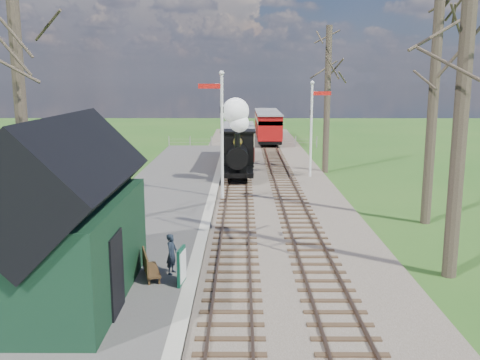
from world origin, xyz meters
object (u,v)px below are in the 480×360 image
object	(u,v)px
red_carriage_a	(269,128)
person	(172,254)
semaphore_near	(221,126)
coach	(239,142)
red_carriage_b	(266,123)
locomotive	(238,144)
bench	(148,266)
semaphore_far	(313,122)
sign_board	(182,266)
station_shed	(65,220)

from	to	relation	value
red_carriage_a	person	distance (m)	32.23
person	semaphore_near	bearing A→B (deg)	12.19
coach	red_carriage_b	world-z (taller)	same
coach	locomotive	bearing A→B (deg)	-90.11
red_carriage_a	red_carriage_b	distance (m)	5.50
red_carriage_a	person	world-z (taller)	red_carriage_a
bench	semaphore_far	bearing A→B (deg)	67.76
coach	red_carriage_b	xyz separation A→B (m)	(2.60, 15.96, 0.00)
semaphore_far	locomotive	size ratio (longest dim) A/B	1.23
red_carriage_a	semaphore_near	bearing A→B (deg)	-98.87
semaphore_far	coach	size ratio (longest dim) A/B	0.77
coach	red_carriage_b	size ratio (longest dim) A/B	1.38
semaphore_near	locomotive	xyz separation A→B (m)	(0.76, 5.08, -1.49)
coach	person	xyz separation A→B (m)	(-1.81, -21.46, -0.76)
semaphore_near	locomotive	world-z (taller)	semaphore_near
coach	person	world-z (taller)	coach
coach	semaphore_far	bearing A→B (deg)	-49.61
coach	sign_board	world-z (taller)	coach
semaphore_far	locomotive	xyz separation A→B (m)	(-4.39, -0.92, -1.22)
sign_board	bench	bearing A→B (deg)	155.65
semaphore_near	red_carriage_b	xyz separation A→B (m)	(3.37, 27.10, -2.06)
red_carriage_b	semaphore_near	bearing A→B (deg)	-97.09
bench	person	size ratio (longest dim) A/B	1.14
station_shed	red_carriage_b	xyz separation A→B (m)	(6.90, 39.10, -0.70)
station_shed	red_carriage_b	distance (m)	39.71
red_carriage_b	person	size ratio (longest dim) A/B	4.46
semaphore_near	sign_board	world-z (taller)	semaphore_near
station_shed	semaphore_far	distance (m)	20.01
sign_board	person	xyz separation A→B (m)	(-0.38, 0.81, 0.08)
red_carriage_b	sign_board	bearing A→B (deg)	-96.01
red_carriage_a	sign_board	size ratio (longest dim) A/B	5.14
semaphore_near	person	bearing A→B (deg)	-95.75
person	semaphore_far	bearing A→B (deg)	-2.81
coach	sign_board	size ratio (longest dim) A/B	7.11
semaphore_far	person	distance (m)	17.64
station_shed	person	distance (m)	3.34
semaphore_far	locomotive	bearing A→B (deg)	-168.10
locomotive	sign_board	world-z (taller)	locomotive
locomotive	coach	bearing A→B (deg)	89.89
station_shed	sign_board	world-z (taller)	station_shed
sign_board	semaphore_far	bearing A→B (deg)	71.30
locomotive	person	bearing A→B (deg)	-96.66
bench	locomotive	bearing A→B (deg)	81.22
red_carriage_a	bench	xyz separation A→B (m)	(-5.04, -32.26, -1.01)
locomotive	red_carriage_b	size ratio (longest dim) A/B	0.87
semaphore_far	locomotive	world-z (taller)	semaphore_far
coach	semaphore_near	bearing A→B (deg)	-93.95
bench	red_carriage_b	bearing A→B (deg)	82.39
red_carriage_a	semaphore_far	bearing A→B (deg)	-83.51
locomotive	person	world-z (taller)	locomotive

